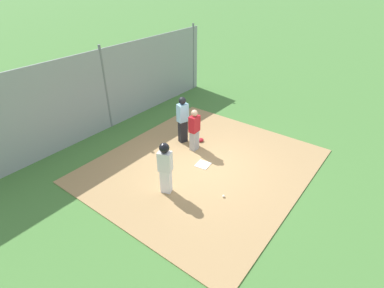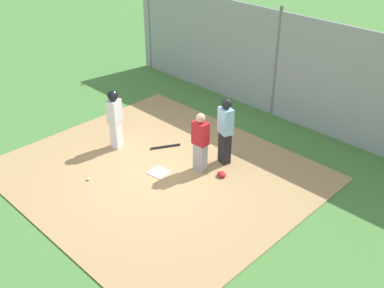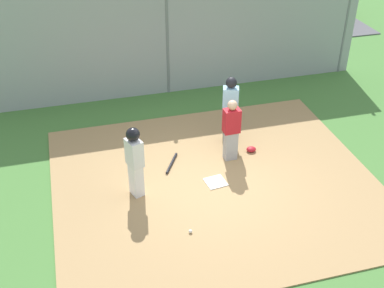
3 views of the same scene
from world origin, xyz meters
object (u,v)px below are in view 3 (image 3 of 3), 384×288
(catcher_mask, at_px, (251,149))
(baseball, at_px, (191,231))
(baseball_bat, at_px, (172,163))
(parked_car_red, at_px, (293,3))
(home_plate, at_px, (216,182))
(umpire, at_px, (230,109))
(runner, at_px, (135,158))
(catcher, at_px, (231,129))

(catcher_mask, relative_size, baseball, 3.24)
(baseball_bat, distance_m, parked_car_red, 11.63)
(catcher_mask, bearing_deg, home_plate, 38.59)
(catcher_mask, height_order, baseball, catcher_mask)
(umpire, bearing_deg, baseball, -12.74)
(home_plate, relative_size, catcher_mask, 1.83)
(baseball_bat, bearing_deg, runner, -18.68)
(catcher, xyz_separation_m, catcher_mask, (-0.60, -0.14, -0.75))
(baseball_bat, relative_size, parked_car_red, 0.19)
(catcher_mask, bearing_deg, parked_car_red, -120.19)
(umpire, relative_size, parked_car_red, 0.42)
(runner, height_order, baseball, runner)
(runner, bearing_deg, baseball, -81.65)
(home_plate, height_order, baseball_bat, baseball_bat)
(home_plate, bearing_deg, catcher, -126.75)
(baseball_bat, height_order, baseball, baseball)
(catcher, bearing_deg, baseball, -36.80)
(umpire, bearing_deg, catcher_mask, 54.60)
(catcher, distance_m, umpire, 0.73)
(home_plate, xyz_separation_m, catcher_mask, (-1.23, -0.98, 0.05))
(catcher_mask, xyz_separation_m, baseball, (2.20, 2.42, -0.02))
(parked_car_red, bearing_deg, baseball_bat, -126.86)
(catcher, height_order, baseball_bat, catcher)
(catcher, relative_size, baseball, 21.24)
(catcher_mask, bearing_deg, baseball, 47.65)
(catcher, distance_m, baseball, 2.89)
(home_plate, relative_size, runner, 0.26)
(catcher, xyz_separation_m, parked_car_red, (-5.86, -9.17, -0.23))
(home_plate, relative_size, baseball_bat, 0.53)
(runner, bearing_deg, baseball_bat, 22.23)
(catcher, relative_size, umpire, 0.87)
(baseball_bat, bearing_deg, home_plate, 69.22)
(catcher, bearing_deg, runner, -73.89)
(catcher, relative_size, baseball_bat, 1.90)
(umpire, bearing_deg, home_plate, -9.88)
(home_plate, distance_m, catcher_mask, 1.57)
(umpire, distance_m, baseball, 3.59)
(catcher_mask, height_order, parked_car_red, parked_car_red)
(runner, distance_m, baseball, 1.94)
(home_plate, height_order, baseball, baseball)
(baseball_bat, bearing_deg, baseball, 25.07)
(home_plate, height_order, runner, runner)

